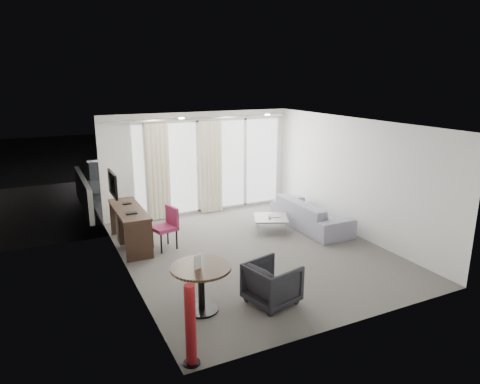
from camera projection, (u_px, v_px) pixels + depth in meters
name	position (u px, v px, depth m)	size (l,w,h in m)	color
floor	(253.00, 251.00, 8.77)	(5.00, 6.00, 0.00)	#57544E
ceiling	(254.00, 123.00, 8.09)	(5.00, 6.00, 0.00)	white
wall_left	(125.00, 206.00, 7.37)	(0.00, 6.00, 2.60)	silver
wall_right	(353.00, 177.00, 9.48)	(0.00, 6.00, 2.60)	silver
wall_front	(355.00, 240.00, 5.82)	(5.00, 0.00, 2.60)	silver
window_panel	(210.00, 166.00, 11.17)	(4.00, 0.02, 2.38)	white
window_frame	(211.00, 166.00, 11.16)	(4.10, 0.06, 2.44)	white
curtain_left	(158.00, 172.00, 10.42)	(0.60, 0.20, 2.38)	beige
curtain_right	(211.00, 167.00, 11.01)	(0.60, 0.20, 2.38)	beige
curtain_track	(201.00, 118.00, 10.57)	(4.80, 0.04, 0.04)	#B2B2B7
downlight_a	(182.00, 118.00, 9.10)	(0.12, 0.12, 0.02)	#FFE0B2
downlight_b	(267.00, 115.00, 9.98)	(0.12, 0.12, 0.02)	#FFE0B2
desk	(130.00, 227.00, 8.91)	(0.55, 1.76, 0.82)	#312016
tv	(113.00, 184.00, 8.64)	(0.05, 0.80, 0.50)	black
desk_chair	(164.00, 229.00, 8.76)	(0.48, 0.45, 0.88)	#962950
round_table	(201.00, 289.00, 6.43)	(0.91, 0.91, 0.73)	#332112
menu_card	(198.00, 269.00, 6.26)	(0.12, 0.02, 0.22)	white
red_lamp	(191.00, 325.00, 5.17)	(0.22, 0.22, 1.08)	maroon
tub_armchair	(272.00, 283.00, 6.67)	(0.71, 0.73, 0.67)	black
coffee_table	(271.00, 224.00, 9.84)	(0.75, 0.75, 0.34)	gray
remote	(270.00, 217.00, 9.71)	(0.05, 0.16, 0.02)	black
magazine	(275.00, 215.00, 9.89)	(0.21, 0.27, 0.02)	gray
sofa	(310.00, 214.00, 10.06)	(2.26, 0.88, 0.66)	gray
terrace_slab	(192.00, 198.00, 12.81)	(5.60, 3.00, 0.12)	#4D4D50
rattan_chair_a	(222.00, 184.00, 12.51)	(0.56, 0.56, 0.82)	#4E3D25
rattan_chair_b	(249.00, 175.00, 13.78)	(0.54, 0.54, 0.79)	#4E3D25
rattan_table	(241.00, 189.00, 12.69)	(0.47, 0.47, 0.47)	#4E3D25
balustrade	(177.00, 170.00, 13.93)	(5.50, 0.06, 1.05)	#B2B2B7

